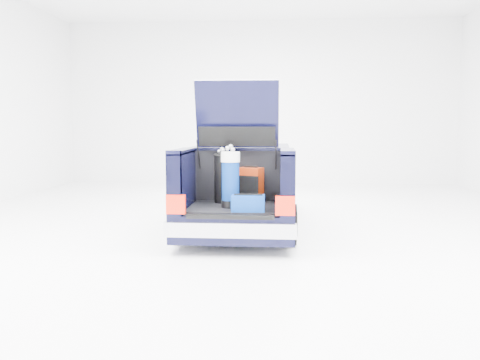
# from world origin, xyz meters

# --- Properties ---
(ground) EXTENTS (14.00, 14.00, 0.00)m
(ground) POSITION_xyz_m (0.00, 0.00, 0.00)
(ground) COLOR white
(ground) RESTS_ON ground
(car) EXTENTS (1.87, 4.65, 2.47)m
(car) POSITION_xyz_m (-0.00, 0.11, 0.67)
(car) COLOR black
(car) RESTS_ON ground
(red_suitcase) EXTENTS (0.40, 0.35, 0.57)m
(red_suitcase) POSITION_xyz_m (0.22, -1.09, 0.87)
(red_suitcase) COLOR maroon
(red_suitcase) RESTS_ON car
(black_golf_bag) EXTENTS (0.25, 0.35, 0.86)m
(black_golf_bag) POSITION_xyz_m (-0.22, -1.19, 0.98)
(black_golf_bag) COLOR black
(black_golf_bag) RESTS_ON car
(blue_golf_bag) EXTENTS (0.30, 0.30, 0.92)m
(blue_golf_bag) POSITION_xyz_m (-0.05, -1.60, 1.01)
(blue_golf_bag) COLOR black
(blue_golf_bag) RESTS_ON car
(blue_duffel) EXTENTS (0.47, 0.31, 0.24)m
(blue_duffel) POSITION_xyz_m (0.23, -1.90, 0.71)
(blue_duffel) COLOR navy
(blue_duffel) RESTS_ON car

